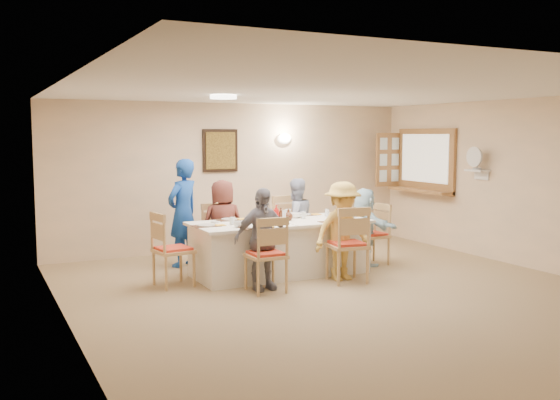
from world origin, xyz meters
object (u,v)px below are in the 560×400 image
chair_left_end (173,249)px  diner_front_left (262,239)px  chair_back_right (292,228)px  diner_front_right (342,231)px  serving_hatch (426,161)px  condiment_ketchup (276,213)px  diner_back_left (223,225)px  chair_front_left (266,254)px  desk_fan (476,161)px  chair_back_left (220,236)px  diner_back_right (295,220)px  chair_front_right (347,244)px  diner_right_end (365,227)px  chair_right_end (372,234)px  dining_table (280,248)px  caregiver (183,213)px

chair_left_end → diner_front_left: bearing=-133.8°
chair_back_right → diner_front_right: (0.00, -1.48, 0.16)m
serving_hatch → diner_front_right: serving_hatch is taller
diner_front_left → condiment_ketchup: diner_front_left is taller
chair_left_end → diner_back_left: bearing=-62.6°
chair_left_end → diner_back_left: 1.18m
chair_front_left → diner_back_left: size_ratio=0.74×
desk_fan → chair_back_left: (-3.93, 1.09, -1.07)m
serving_hatch → condiment_ketchup: size_ratio=6.61×
chair_front_left → diner_back_right: size_ratio=0.75×
chair_back_right → chair_left_end: 2.29m
diner_back_left → chair_front_right: bearing=130.2°
chair_back_left → diner_right_end: size_ratio=0.82×
chair_back_left → diner_front_right: size_ratio=0.71×
chair_front_left → chair_right_end: size_ratio=1.05×
serving_hatch → dining_table: serving_hatch is taller
diner_front_left → serving_hatch: bearing=19.9°
diner_front_right → caregiver: caregiver is taller
chair_front_left → dining_table: bearing=-126.6°
diner_front_right → diner_right_end: diner_front_right is taller
chair_front_right → diner_back_left: 1.91m
diner_back_left → caregiver: size_ratio=0.82×
chair_back_left → condiment_ketchup: 1.02m
diner_front_right → chair_back_left: bearing=126.9°
chair_back_right → chair_front_right: size_ratio=0.98×
serving_hatch → diner_back_left: serving_hatch is taller
diner_front_right → caregiver: (-1.65, 1.83, 0.14)m
chair_front_right → diner_front_right: 0.19m
chair_right_end → diner_back_right: 1.18m
serving_hatch → desk_fan: 1.36m
dining_table → diner_back_left: 0.95m
chair_front_right → chair_left_end: 2.29m
dining_table → chair_front_left: bearing=-126.9°
chair_front_right → dining_table: bearing=-44.0°
chair_front_right → diner_front_left: (-1.20, 0.12, 0.13)m
diner_front_left → diner_back_right: bearing=45.2°
diner_back_right → diner_front_right: 1.36m
chair_left_end → diner_right_end: bearing=-98.2°
diner_right_end → caregiver: (-2.47, 1.15, 0.22)m
diner_back_left → chair_left_end: bearing=36.7°
desk_fan → diner_back_left: bearing=166.1°
diner_back_right → condiment_ketchup: size_ratio=5.72×
chair_right_end → diner_back_left: diner_back_left is taller
chair_right_end → chair_back_left: bearing=-112.3°
serving_hatch → chair_front_right: size_ratio=1.45×
chair_right_end → diner_front_right: 1.19m
diner_back_right → diner_right_end: diner_back_right is taller
serving_hatch → condiment_ketchup: serving_hatch is taller
chair_front_left → diner_right_end: 2.17m
dining_table → condiment_ketchup: (-0.04, 0.04, 0.49)m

